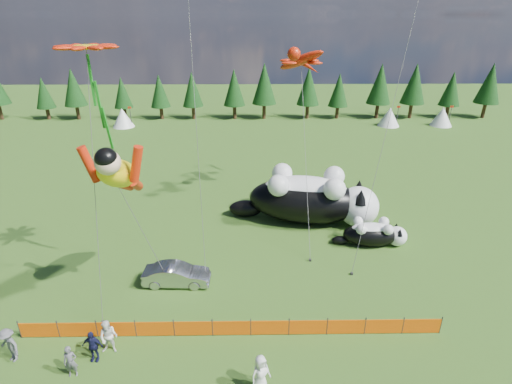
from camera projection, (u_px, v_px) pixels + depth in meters
ground at (234, 298)px, 23.77m from camera, size 160.00×160.00×0.00m
safety_fence at (232, 328)px, 20.83m from camera, size 22.06×0.06×1.10m
tree_line at (244, 94)px, 63.24m from camera, size 90.00×4.00×8.00m
festival_tents at (316, 117)px, 59.88m from camera, size 50.00×3.20×2.80m
cat_large at (311, 198)px, 31.87m from camera, size 12.02×5.77×4.36m
cat_small at (374, 233)px, 28.98m from camera, size 5.41×2.06×1.96m
car at (177, 275)px, 24.78m from camera, size 4.17×1.56×1.36m
spectator_a at (71, 362)px, 18.38m from camera, size 0.67×0.49×1.67m
spectator_b at (109, 337)px, 19.64m from camera, size 0.94×0.58×1.88m
spectator_c at (93, 346)px, 19.21m from camera, size 1.05×0.59×1.72m
spectator_d at (9, 345)px, 19.15m from camera, size 1.36×1.13×1.88m
spectator_e at (260, 374)px, 17.59m from camera, size 1.14×1.04×1.96m
superhero_kite at (119, 173)px, 19.85m from camera, size 4.52×4.90×10.51m
gecko_kite at (301, 60)px, 31.27m from camera, size 6.80×13.31×15.46m
flower_kite at (87, 51)px, 18.57m from camera, size 3.40×4.41×14.32m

